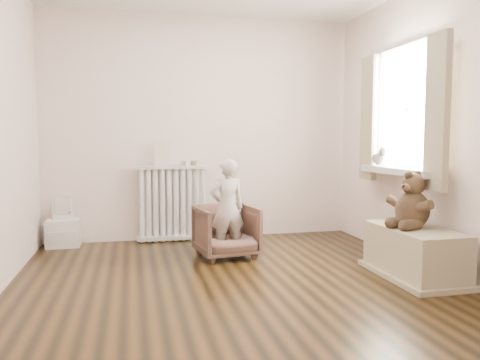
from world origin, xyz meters
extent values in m
cube|color=black|center=(0.00, 0.00, 0.00)|extent=(3.60, 3.60, 0.01)
cube|color=white|center=(0.00, 1.80, 1.30)|extent=(3.60, 0.02, 2.60)
cube|color=white|center=(0.00, -1.80, 1.30)|extent=(3.60, 0.02, 2.60)
cube|color=white|center=(1.80, 0.00, 1.30)|extent=(0.02, 3.60, 2.60)
cube|color=white|center=(1.76, 0.30, 1.45)|extent=(0.03, 0.90, 1.10)
cube|color=silver|center=(1.67, 0.30, 0.87)|extent=(0.22, 1.10, 0.06)
cube|color=tan|center=(1.65, -0.27, 1.39)|extent=(0.06, 0.26, 1.30)
cube|color=tan|center=(1.65, 0.87, 1.39)|extent=(0.06, 0.26, 1.30)
cube|color=silver|center=(-0.36, 1.68, 0.39)|extent=(0.82, 0.16, 0.87)
cube|color=beige|center=(-0.47, 1.68, 1.01)|extent=(0.17, 0.02, 0.29)
cylinder|color=#A59E8C|center=(-0.21, 1.68, 0.90)|extent=(0.10, 0.10, 0.06)
cylinder|color=#A59E8C|center=(-0.09, 1.68, 0.90)|extent=(0.10, 0.10, 0.06)
cube|color=silver|center=(-1.55, 1.65, 0.28)|extent=(0.35, 0.25, 0.55)
imported|color=brown|center=(0.09, 0.81, 0.26)|extent=(0.63, 0.65, 0.52)
imported|color=beige|center=(0.09, 0.76, 0.50)|extent=(0.38, 0.28, 0.96)
cube|color=#BBB18E|center=(1.52, -0.22, 0.20)|extent=(0.48, 0.90, 0.42)
camera|label=1|loc=(-0.81, -3.68, 1.17)|focal=35.00mm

